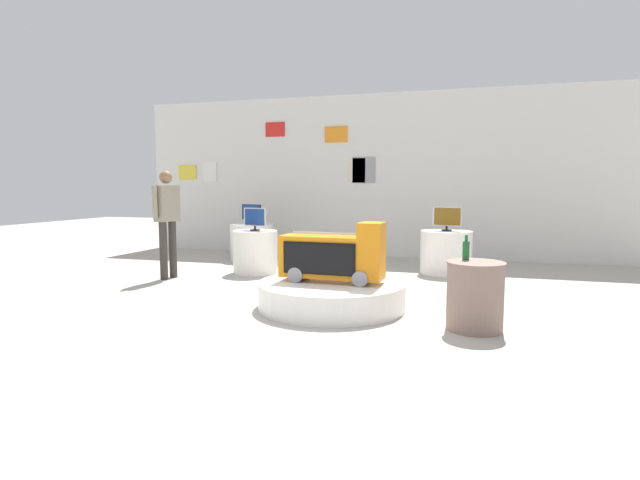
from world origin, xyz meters
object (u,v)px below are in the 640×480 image
(tv_on_center_rear, at_px, (255,218))
(novelty_firetruck_tv, at_px, (334,257))
(tv_on_right_rear, at_px, (447,218))
(tv_on_left_rear, at_px, (252,213))
(display_pedestal_left_rear, at_px, (252,242))
(side_table_round, at_px, (475,295))
(shopper_browsing_near_truck, at_px, (167,216))
(display_pedestal_center_rear, at_px, (255,252))
(main_display_pedestal, at_px, (332,295))
(display_pedestal_right_rear, at_px, (446,252))
(bottle_on_side_table, at_px, (466,250))

(tv_on_center_rear, bearing_deg, novelty_firetruck_tv, -46.50)
(tv_on_right_rear, bearing_deg, tv_on_left_rear, 171.61)
(display_pedestal_left_rear, bearing_deg, tv_on_right_rear, -8.45)
(novelty_firetruck_tv, distance_m, side_table_round, 1.72)
(shopper_browsing_near_truck, bearing_deg, tv_on_right_rear, 22.47)
(tv_on_left_rear, distance_m, display_pedestal_center_rear, 1.71)
(main_display_pedestal, xyz_separation_m, tv_on_left_rear, (-2.61, 3.46, 0.78))
(tv_on_left_rear, relative_size, display_pedestal_right_rear, 0.54)
(novelty_firetruck_tv, height_order, tv_on_left_rear, tv_on_left_rear)
(display_pedestal_left_rear, bearing_deg, bottle_on_side_table, -42.76)
(tv_on_right_rear, xyz_separation_m, side_table_round, (0.44, -3.39, -0.59))
(novelty_firetruck_tv, bearing_deg, tv_on_right_rear, 67.76)
(main_display_pedestal, relative_size, tv_on_right_rear, 3.72)
(tv_on_left_rear, height_order, tv_on_right_rear, tv_on_right_rear)
(display_pedestal_right_rear, xyz_separation_m, tv_on_right_rear, (0.00, -0.00, 0.59))
(tv_on_right_rear, bearing_deg, novelty_firetruck_tv, -112.24)
(tv_on_left_rear, height_order, shopper_browsing_near_truck, shopper_browsing_near_truck)
(tv_on_right_rear, bearing_deg, main_display_pedestal, -112.73)
(tv_on_center_rear, xyz_separation_m, display_pedestal_right_rear, (3.11, 0.89, -0.57))
(display_pedestal_right_rear, bearing_deg, display_pedestal_center_rear, -164.18)
(display_pedestal_center_rear, xyz_separation_m, tv_on_center_rear, (0.00, -0.00, 0.57))
(main_display_pedestal, distance_m, tv_on_left_rear, 4.41)
(main_display_pedestal, xyz_separation_m, display_pedestal_center_rear, (-1.90, 2.02, 0.20))
(novelty_firetruck_tv, height_order, side_table_round, novelty_firetruck_tv)
(tv_on_right_rear, height_order, shopper_browsing_near_truck, shopper_browsing_near_truck)
(novelty_firetruck_tv, distance_m, display_pedestal_center_rear, 2.81)
(main_display_pedestal, relative_size, side_table_round, 2.53)
(main_display_pedestal, distance_m, novelty_firetruck_tv, 0.47)
(display_pedestal_center_rear, distance_m, tv_on_right_rear, 3.29)
(side_table_round, bearing_deg, tv_on_left_rear, 137.18)
(tv_on_center_rear, xyz_separation_m, shopper_browsing_near_truck, (-1.12, -0.87, 0.07))
(novelty_firetruck_tv, bearing_deg, main_display_pedestal, 162.49)
(novelty_firetruck_tv, height_order, tv_on_right_rear, tv_on_right_rear)
(tv_on_center_rear, bearing_deg, display_pedestal_left_rear, 116.25)
(display_pedestal_left_rear, relative_size, side_table_round, 1.24)
(novelty_firetruck_tv, xyz_separation_m, tv_on_left_rear, (-2.64, 3.47, 0.32))
(display_pedestal_right_rear, relative_size, tv_on_right_rear, 1.79)
(bottle_on_side_table, bearing_deg, tv_on_left_rear, 137.27)
(main_display_pedestal, distance_m, display_pedestal_center_rear, 2.78)
(bottle_on_side_table, bearing_deg, display_pedestal_center_rear, 145.13)
(novelty_firetruck_tv, bearing_deg, tv_on_center_rear, 133.50)
(side_table_round, bearing_deg, main_display_pedestal, 163.58)
(novelty_firetruck_tv, relative_size, side_table_round, 1.79)
(bottle_on_side_table, bearing_deg, main_display_pedestal, 166.22)
(display_pedestal_left_rear, bearing_deg, tv_on_left_rear, -72.61)
(side_table_round, bearing_deg, shopper_browsing_near_truck, 160.71)
(display_pedestal_left_rear, xyz_separation_m, bottle_on_side_table, (4.16, -3.85, 0.45))
(main_display_pedestal, distance_m, tv_on_center_rear, 2.88)
(tv_on_center_rear, bearing_deg, display_pedestal_center_rear, 102.75)
(tv_on_left_rear, xyz_separation_m, display_pedestal_center_rear, (0.71, -1.44, -0.58))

